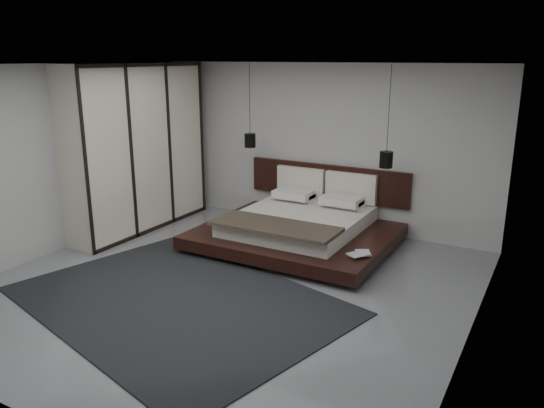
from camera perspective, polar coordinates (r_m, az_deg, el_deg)
The scene contains 14 objects.
floor at distance 7.06m, azimuth -4.88°, elevation -8.68°, with size 6.00×6.00×0.00m, color gray.
ceiling at distance 6.44m, azimuth -5.47°, elevation 14.67°, with size 6.00×6.00×0.00m, color white.
wall_back at distance 9.19m, azimuth 5.48°, elevation 6.17°, with size 6.00×6.00×0.00m, color #B9B9B6.
wall_front at distance 4.57m, azimuth -26.92°, elevation -5.30°, with size 6.00×6.00×0.00m, color #B9B9B6.
wall_left at distance 8.64m, azimuth -21.90°, elevation 4.50°, with size 6.00×6.00×0.00m, color #B9B9B6.
wall_right at distance 5.55m, azimuth 21.39°, elevation -1.16°, with size 6.00×6.00×0.00m, color #B9B9B6.
lattice_screen at distance 10.31m, azimuth -11.09°, elevation 6.41°, with size 0.05×0.90×2.60m, color black.
bed at distance 8.44m, azimuth 2.99°, elevation -2.36°, with size 2.92×2.45×1.10m.
book_lower at distance 7.41m, azimuth 9.01°, elevation -5.24°, with size 0.20×0.26×0.02m, color #99724C.
book_upper at distance 7.38m, azimuth 8.78°, elevation -5.12°, with size 0.21×0.28×0.02m, color #99724C.
pendant_left at distance 9.13m, azimuth -2.38°, elevation 6.87°, with size 0.19×0.19×1.41m.
pendant_right at distance 8.16m, azimuth 12.18°, elevation 4.72°, with size 0.20×0.20×1.52m.
wardrobe at distance 9.31m, azimuth -14.36°, elevation 5.85°, with size 0.67×2.85×2.80m.
rug at distance 6.70m, azimuth -10.15°, elevation -10.19°, with size 3.93×2.81×0.02m, color black.
Camera 1 is at (3.65, -5.30, 2.90)m, focal length 35.00 mm.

